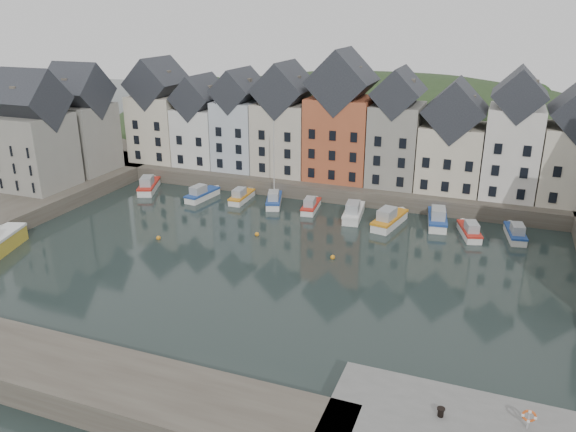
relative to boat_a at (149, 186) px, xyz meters
The scene contains 20 objects.
ground 31.04m from the boat_a, 35.29° to the right, with size 260.00×260.00×0.00m, color black.
far_quay 28.06m from the boat_a, 25.48° to the left, with size 90.00×16.00×2.00m, color #474036.
left_quay 18.95m from the boat_a, 128.01° to the right, with size 14.00×54.00×2.00m, color #474036.
near_wall 42.77m from the boat_a, 68.99° to the right, with size 50.00×6.00×2.00m, color #474036.
hillside 49.42m from the boat_a, 56.34° to the left, with size 153.60×70.40×64.00m.
far_terrace 31.34m from the boat_a, 19.43° to the left, with size 72.37×8.16×17.78m.
left_terrace 14.11m from the boat_a, 157.46° to the right, with size 7.65×17.00×15.69m.
mooring_buoys 24.78m from the boat_a, 30.56° to the right, with size 20.50×5.50×0.50m.
boat_a is the anchor object (origin of this frame).
boat_b 8.91m from the boat_a, ahead, with size 2.61×6.14×2.28m.
boat_c 14.36m from the boat_a, ahead, with size 1.95×5.66×2.15m.
boat_d 19.10m from the boat_a, ahead, with size 3.61×6.19×11.31m.
boat_e 24.40m from the boat_a, ahead, with size 2.30×5.59×2.09m.
boat_f 30.25m from the boat_a, ahead, with size 2.81×6.80×2.54m.
boat_g 34.96m from the boat_a, ahead, with size 3.43×7.20×2.66m.
boat_h 40.33m from the boat_a, ahead, with size 3.10×7.11×2.64m.
boat_i 44.26m from the boat_a, ahead, with size 3.29×5.83×2.14m.
boat_j 49.15m from the boat_a, ahead, with size 2.66×5.84×2.16m.
mooring_bollard 57.69m from the boat_a, 38.93° to the right, with size 0.48×0.48×0.56m.
life_ring_post 61.08m from the boat_a, 35.63° to the right, with size 0.80×0.17×1.30m.
Camera 1 is at (20.74, -46.67, 24.54)m, focal length 35.00 mm.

